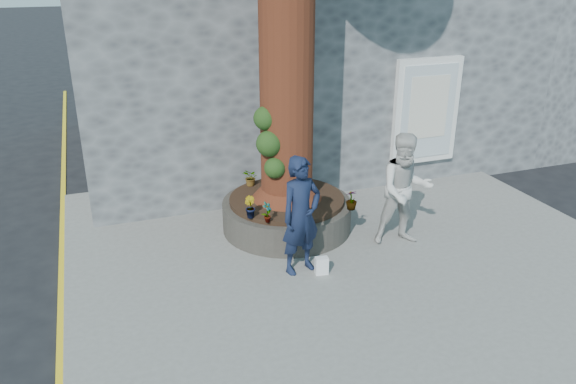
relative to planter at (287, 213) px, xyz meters
name	(u,v)px	position (x,y,z in m)	size (l,w,h in m)	color
ground	(282,300)	(-0.80, -2.00, -0.41)	(120.00, 120.00, 0.00)	black
pavement	(345,249)	(0.70, -1.00, -0.35)	(9.00, 8.00, 0.12)	slate
yellow_line	(61,304)	(-3.85, -1.00, -0.41)	(0.10, 30.00, 0.01)	yellow
stone_shop	(280,22)	(1.70, 5.20, 2.75)	(10.30, 8.30, 6.30)	#4C4D51
neighbour_shop	(534,18)	(9.70, 5.20, 2.59)	(6.00, 8.00, 6.00)	#4C4D51
planter	(287,213)	(0.00, 0.00, 0.00)	(2.30, 2.30, 0.60)	black
man	(301,216)	(-0.30, -1.47, 0.64)	(0.68, 0.45, 1.87)	#131B34
woman	(405,190)	(1.66, -1.18, 0.67)	(0.94, 0.73, 1.93)	beige
shopping_bag	(322,266)	(-0.04, -1.70, -0.15)	(0.20, 0.12, 0.28)	white
plant_a	(267,212)	(-0.64, -0.85, 0.48)	(0.18, 0.13, 0.35)	gray
plant_b	(250,207)	(-0.85, -0.57, 0.49)	(0.20, 0.19, 0.36)	gray
plant_c	(352,200)	(0.85, -0.85, 0.48)	(0.19, 0.19, 0.34)	gray
plant_d	(251,178)	(-0.44, 0.75, 0.47)	(0.29, 0.26, 0.32)	gray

